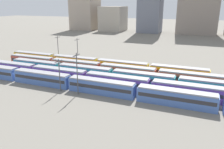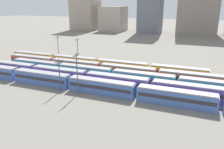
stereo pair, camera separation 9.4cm
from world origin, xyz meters
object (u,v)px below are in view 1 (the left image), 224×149
(train_track_2, at_px, (112,75))
(catenary_pole_0, at_px, (77,72))
(catenary_pole_1, at_px, (58,48))
(train_track_1, at_px, (117,82))
(catenary_pole_2, at_px, (59,74))
(train_track_3, at_px, (127,72))
(train_track_4, at_px, (97,64))
(train_track_0, at_px, (136,92))
(catenary_pole_3, at_px, (78,50))

(train_track_2, xyz_separation_m, catenary_pole_0, (-4.27, -13.13, 4.13))
(catenary_pole_1, bearing_deg, catenary_pole_0, -47.51)
(train_track_1, relative_size, catenary_pole_2, 10.54)
(train_track_3, xyz_separation_m, catenary_pole_0, (-7.32, -18.33, 4.13))
(train_track_2, xyz_separation_m, train_track_4, (-10.07, 10.40, 0.00))
(train_track_2, height_order, train_track_4, same)
(catenary_pole_0, bearing_deg, train_track_0, 10.43)
(train_track_4, xyz_separation_m, catenary_pole_0, (5.81, -23.53, 4.13))
(train_track_2, bearing_deg, catenary_pole_0, -107.99)
(train_track_1, xyz_separation_m, train_track_2, (-3.46, 5.20, 0.00))
(catenary_pole_1, bearing_deg, catenary_pole_2, -54.48)
(train_track_4, relative_size, catenary_pole_1, 7.09)
(train_track_2, distance_m, catenary_pole_0, 14.41)
(catenary_pole_1, bearing_deg, catenary_pole_3, -1.84)
(train_track_0, distance_m, catenary_pole_3, 38.63)
(train_track_0, xyz_separation_m, catenary_pole_2, (-20.26, -2.72, 3.06))
(train_track_0, bearing_deg, catenary_pole_1, 148.63)
(catenary_pole_3, bearing_deg, catenary_pole_0, -59.71)
(train_track_3, bearing_deg, catenary_pole_3, 160.44)
(train_track_2, height_order, train_track_3, same)
(train_track_0, bearing_deg, train_track_2, 135.52)
(train_track_0, relative_size, catenary_pole_1, 10.68)
(train_track_0, bearing_deg, train_track_3, 115.77)
(train_track_3, bearing_deg, catenary_pole_0, -111.78)
(catenary_pole_1, distance_m, catenary_pole_2, 32.81)
(train_track_2, relative_size, train_track_4, 1.00)
(train_track_0, height_order, train_track_1, same)
(train_track_3, bearing_deg, catenary_pole_1, 165.24)
(train_track_0, bearing_deg, catenary_pole_0, -169.57)
(train_track_0, relative_size, catenary_pole_0, 10.28)
(train_track_0, bearing_deg, train_track_4, 134.81)
(train_track_2, distance_m, train_track_4, 14.48)
(train_track_2, bearing_deg, train_track_3, 59.53)
(train_track_4, bearing_deg, catenary_pole_1, 170.34)
(train_track_2, bearing_deg, train_track_1, -56.37)
(train_track_4, distance_m, catenary_pole_2, 23.72)
(train_track_2, bearing_deg, catenary_pole_1, 154.71)
(train_track_0, bearing_deg, catenary_pole_3, 141.98)
(train_track_4, relative_size, catenary_pole_0, 6.82)
(train_track_1, distance_m, catenary_pole_3, 29.87)
(catenary_pole_0, relative_size, catenary_pole_2, 1.23)
(catenary_pole_0, xyz_separation_m, catenary_pole_2, (-5.40, 0.01, -1.07))
(train_track_3, distance_m, catenary_pole_3, 24.44)
(train_track_1, distance_m, catenary_pole_0, 11.82)
(train_track_4, height_order, catenary_pole_2, catenary_pole_2)
(train_track_0, distance_m, train_track_2, 14.84)
(train_track_4, distance_m, catenary_pole_1, 19.33)
(catenary_pole_2, xyz_separation_m, catenary_pole_3, (-10.03, 26.41, 0.68))
(train_track_2, distance_m, catenary_pole_1, 32.02)
(train_track_2, bearing_deg, train_track_0, -44.48)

